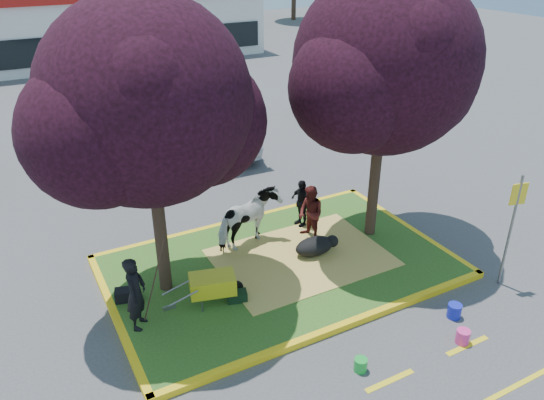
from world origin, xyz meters
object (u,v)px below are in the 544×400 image
sign_post (513,218)px  calf (314,246)px  bucket_pink (463,337)px  car_silver (86,151)px  wheelbarrow (213,284)px  handler (136,293)px  bucket_blue (454,311)px  cow (249,220)px  bucket_green (361,365)px

sign_post → calf: bearing=151.2°
bucket_pink → car_silver: size_ratio=0.08×
wheelbarrow → car_silver: bearing=110.2°
bucket_pink → car_silver: (-4.88, 13.00, 0.46)m
calf → car_silver: size_ratio=0.29×
handler → bucket_pink: 6.69m
bucket_pink → bucket_blue: bucket_blue is taller
calf → wheelbarrow: (-3.01, -0.60, 0.24)m
wheelbarrow → bucket_blue: 5.27m
cow → handler: (-3.42, -1.81, 0.06)m
cow → handler: size_ratio=1.09×
wheelbarrow → sign_post: bearing=-5.6°
wheelbarrow → car_silver: car_silver is taller
sign_post → bucket_blue: bearing=-154.5°
calf → cow: bearing=135.9°
bucket_blue → bucket_green: bearing=-173.3°
cow → car_silver: (-2.63, 7.75, -0.30)m
cow → bucket_pink: 5.77m
bucket_green → car_silver: size_ratio=0.07×
bucket_blue → sign_post: bearing=12.4°
handler → bucket_blue: 6.77m
wheelbarrow → bucket_blue: wheelbarrow is taller
handler → bucket_blue: handler is taller
wheelbarrow → handler: bearing=-164.4°
cow → car_silver: bearing=-0.2°
handler → bucket_pink: (5.67, -3.45, -0.81)m
cow → bucket_green: 4.96m
cow → handler: 3.87m
wheelbarrow → bucket_green: (1.71, -3.11, -0.48)m
sign_post → bucket_blue: 2.50m
calf → car_silver: (-3.88, 8.94, 0.23)m
bucket_pink → car_silver: 13.90m
cow → calf: bearing=-152.2°
bucket_green → bucket_blue: (2.74, 0.32, 0.02)m
calf → wheelbarrow: size_ratio=0.59×
cow → sign_post: bearing=-151.2°
bucket_green → sign_post: bearing=9.0°
handler → sign_post: sign_post is taller
bucket_green → bucket_blue: 2.76m
calf → bucket_green: bearing=-110.2°
cow → bucket_green: size_ratio=6.51×
sign_post → bucket_green: bearing=-157.9°
cow → bucket_green: (-0.04, -4.90, -0.77)m
bucket_pink → car_silver: car_silver is taller
wheelbarrow → car_silver: (-0.87, 9.54, -0.01)m
calf → bucket_blue: 3.69m
handler → bucket_pink: bearing=-87.9°
calf → bucket_blue: calf is taller
calf → sign_post: bearing=-42.7°
sign_post → bucket_blue: size_ratio=8.73×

